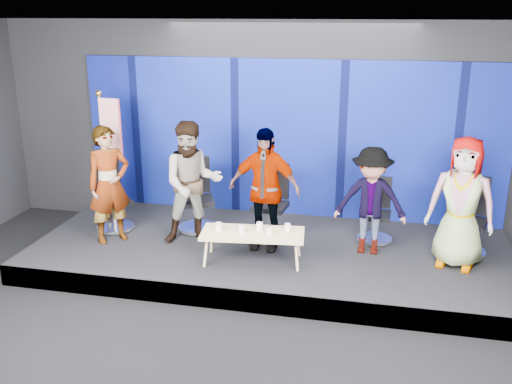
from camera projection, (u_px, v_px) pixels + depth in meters
ground at (228, 358)px, 6.25m from camera, size 10.00×10.00×0.00m
room_walls at (224, 141)px, 5.51m from camera, size 10.02×8.02×3.51m
riser at (271, 254)px, 8.53m from camera, size 7.00×3.00×0.30m
backdrop at (288, 139)px, 9.44m from camera, size 7.00×0.08×2.60m
chair_a at (113, 207)px, 9.03m from camera, size 0.87×0.87×1.09m
panelist_a at (109, 185)px, 8.41m from camera, size 0.75×0.76×1.76m
chair_b at (197, 207)px, 9.01m from camera, size 0.83×0.83×1.13m
panelist_b at (192, 183)px, 8.36m from camera, size 1.09×0.98×1.83m
chair_c at (271, 212)px, 8.78m from camera, size 0.67×0.67×1.10m
panelist_c at (264, 189)px, 8.15m from camera, size 1.08×0.53×1.79m
chair_d at (376, 220)px, 8.59m from camera, size 0.57×0.57×0.96m
panelist_d at (371, 201)px, 8.01m from camera, size 1.03×0.63×1.55m
chair_e at (467, 229)px, 8.12m from camera, size 0.77×0.77×1.11m
panelist_e at (461, 203)px, 7.55m from camera, size 1.00×0.79×1.79m
coffee_table at (253, 235)px, 7.82m from camera, size 1.47×0.75×0.43m
mug_a at (219, 226)px, 7.87m from camera, size 0.09×0.09×0.11m
mug_b at (242, 229)px, 7.77m from camera, size 0.09×0.09×0.10m
mug_c at (260, 226)px, 7.87m from camera, size 0.09×0.09×0.11m
mug_d at (269, 231)px, 7.72m from camera, size 0.08×0.08×0.09m
mug_e at (288, 227)px, 7.85m from camera, size 0.08×0.08×0.10m
flag_stand at (109, 155)px, 9.01m from camera, size 0.49×0.29×2.17m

